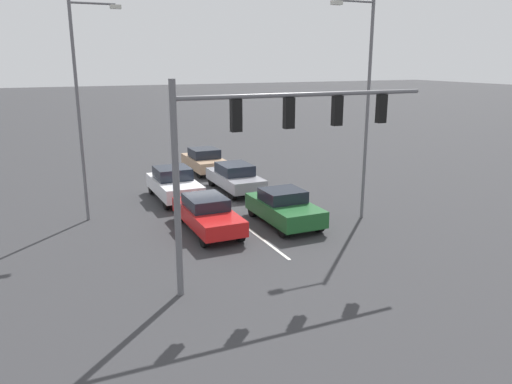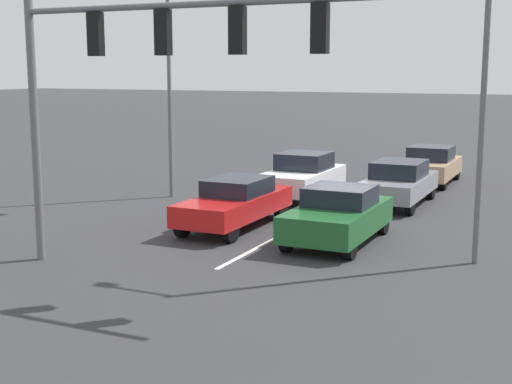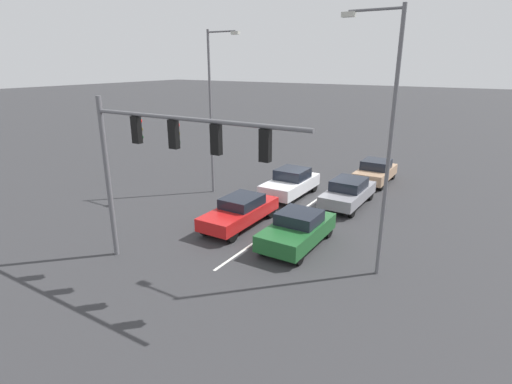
{
  "view_description": "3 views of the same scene",
  "coord_description": "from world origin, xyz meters",
  "views": [
    {
      "loc": [
        7.92,
        23.94,
        6.91
      ],
      "look_at": [
        0.57,
        7.66,
        2.17
      ],
      "focal_mm": 35.0,
      "sensor_mm": 36.0,
      "label": 1
    },
    {
      "loc": [
        -7.59,
        23.37,
        4.55
      ],
      "look_at": [
        -0.19,
        7.56,
        1.56
      ],
      "focal_mm": 50.0,
      "sensor_mm": 36.0,
      "label": 2
    },
    {
      "loc": [
        -8.51,
        19.99,
        7.6
      ],
      "look_at": [
        0.88,
        4.85,
        1.78
      ],
      "focal_mm": 28.0,
      "sensor_mm": 36.0,
      "label": 3
    }
  ],
  "objects": [
    {
      "name": "street_lamp_left_shoulder",
      "position": [
        -5.14,
        6.22,
        5.32
      ],
      "size": [
        2.06,
        0.24,
        9.34
      ],
      "color": "slate",
      "rests_on": "ground_plane"
    },
    {
      "name": "traffic_signal_gantry",
      "position": [
        1.3,
        10.31,
        4.76
      ],
      "size": [
        8.7,
        0.37,
        6.42
      ],
      "color": "slate",
      "rests_on": "ground_plane"
    },
    {
      "name": "street_lamp_right_shoulder",
      "position": [
        5.82,
        1.54,
        5.3
      ],
      "size": [
        2.11,
        0.24,
        9.29
      ],
      "color": "slate",
      "rests_on": "ground_plane"
    },
    {
      "name": "car_darkgreen_leftlane_front",
      "position": [
        -1.69,
        5.6,
        0.75
      ],
      "size": [
        1.93,
        4.13,
        1.5
      ],
      "color": "#1E5928",
      "rests_on": "ground_plane"
    },
    {
      "name": "car_gray_leftlane_second",
      "position": [
        -1.83,
        -0.43,
        0.79
      ],
      "size": [
        1.82,
        4.42,
        1.51
      ],
      "color": "gray",
      "rests_on": "ground_plane"
    },
    {
      "name": "car_tan_leftlane_third",
      "position": [
        -1.85,
        -5.64,
        0.76
      ],
      "size": [
        1.87,
        4.06,
        1.52
      ],
      "color": "tan",
      "rests_on": "ground_plane"
    },
    {
      "name": "car_red_midlane_front",
      "position": [
        1.64,
        5.08,
        0.75
      ],
      "size": [
        1.74,
        4.64,
        1.44
      ],
      "color": "red",
      "rests_on": "ground_plane"
    },
    {
      "name": "lane_stripe_left_divider",
      "position": [
        0.0,
        1.66,
        0.01
      ],
      "size": [
        0.12,
        15.33,
        0.01
      ],
      "primitive_type": "cube",
      "color": "silver",
      "rests_on": "ground_plane"
    },
    {
      "name": "car_white_midlane_second",
      "position": [
        1.61,
        -0.2,
        0.82
      ],
      "size": [
        1.92,
        4.31,
        1.63
      ],
      "color": "silver",
      "rests_on": "ground_plane"
    },
    {
      "name": "ground_plane",
      "position": [
        0.0,
        0.0,
        0.0
      ],
      "size": [
        240.0,
        240.0,
        0.0
      ],
      "primitive_type": "plane",
      "color": "#333335"
    }
  ]
}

